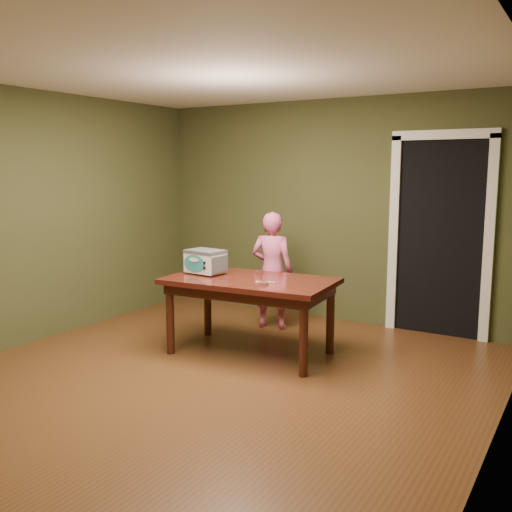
% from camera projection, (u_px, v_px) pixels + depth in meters
% --- Properties ---
extents(floor, '(5.00, 5.00, 0.00)m').
position_uv_depth(floor, '(206.00, 383.00, 4.84)').
color(floor, '#543518').
rests_on(floor, ground).
extents(room_shell, '(4.52, 5.02, 2.61)m').
position_uv_depth(room_shell, '(204.00, 180.00, 4.58)').
color(room_shell, '#434625').
rests_on(room_shell, ground).
extents(doorway, '(1.10, 0.66, 2.25)m').
position_uv_depth(doorway, '(446.00, 236.00, 6.36)').
color(doorway, black).
rests_on(doorway, ground).
extents(dining_table, '(1.67, 1.02, 0.75)m').
position_uv_depth(dining_table, '(250.00, 289.00, 5.51)').
color(dining_table, '#350F0C').
rests_on(dining_table, floor).
extents(toy_oven, '(0.42, 0.30, 0.24)m').
position_uv_depth(toy_oven, '(205.00, 261.00, 5.73)').
color(toy_oven, '#4C4F54').
rests_on(toy_oven, dining_table).
extents(baking_pan, '(0.10, 0.10, 0.02)m').
position_uv_depth(baking_pan, '(263.00, 283.00, 5.21)').
color(baking_pan, silver).
rests_on(baking_pan, dining_table).
extents(spatula, '(0.18, 0.09, 0.01)m').
position_uv_depth(spatula, '(265.00, 282.00, 5.31)').
color(spatula, '#E0C261').
rests_on(spatula, dining_table).
extents(child, '(0.54, 0.42, 1.33)m').
position_uv_depth(child, '(272.00, 270.00, 6.42)').
color(child, '#DA5987').
rests_on(child, floor).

